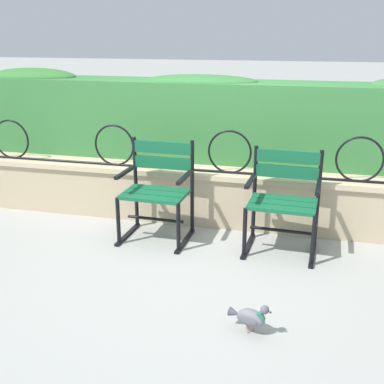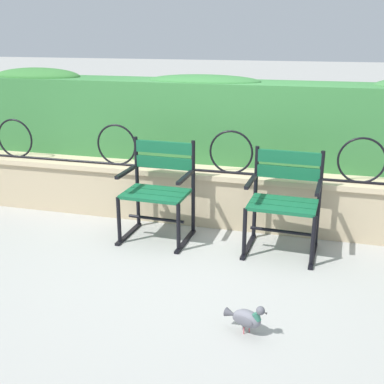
{
  "view_description": "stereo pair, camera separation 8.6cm",
  "coord_description": "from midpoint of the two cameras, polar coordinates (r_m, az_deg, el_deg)",
  "views": [
    {
      "loc": [
        0.93,
        -3.57,
        1.82
      ],
      "look_at": [
        0.0,
        0.14,
        0.55
      ],
      "focal_mm": 45.04,
      "sensor_mm": 36.0,
      "label": 1
    },
    {
      "loc": [
        1.01,
        -3.55,
        1.82
      ],
      "look_at": [
        0.0,
        0.14,
        0.55
      ],
      "focal_mm": 45.04,
      "sensor_mm": 36.0,
      "label": 2
    }
  ],
  "objects": [
    {
      "name": "pigeon_near_chairs",
      "position": [
        3.16,
        7.26,
        -14.53
      ],
      "size": [
        0.28,
        0.16,
        0.22
      ],
      "color": "slate",
      "rests_on": "ground"
    },
    {
      "name": "hedge_row",
      "position": [
        5.09,
        4.03,
        8.73
      ],
      "size": [
        8.02,
        0.61,
        0.9
      ],
      "color": "#387A3D",
      "rests_on": "stone_wall"
    },
    {
      "name": "iron_arch_fence",
      "position": [
        4.68,
        -1.09,
        4.73
      ],
      "size": [
        7.63,
        0.02,
        0.42
      ],
      "color": "black",
      "rests_on": "stone_wall"
    },
    {
      "name": "park_chair_right",
      "position": [
        4.2,
        11.45,
        -0.82
      ],
      "size": [
        0.63,
        0.55,
        0.87
      ],
      "color": "#145B38",
      "rests_on": "ground"
    },
    {
      "name": "ground_plane",
      "position": [
        4.12,
        0.09,
        -7.88
      ],
      "size": [
        60.0,
        60.0,
        0.0
      ],
      "primitive_type": "plane",
      "color": "#9E9E99"
    },
    {
      "name": "park_chair_left",
      "position": [
        4.4,
        -3.43,
        0.49
      ],
      "size": [
        0.62,
        0.54,
        0.9
      ],
      "color": "#145B38",
      "rests_on": "ground"
    },
    {
      "name": "stone_wall",
      "position": [
        4.8,
        2.84,
        -0.45
      ],
      "size": [
        8.18,
        0.41,
        0.54
      ],
      "color": "tan",
      "rests_on": "ground"
    }
  ]
}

